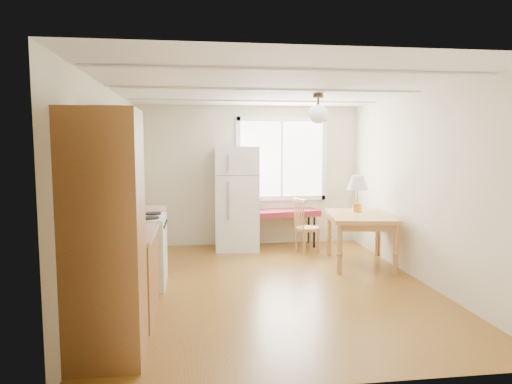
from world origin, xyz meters
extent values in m
cube|color=#5D3A13|center=(0.00, 0.00, 0.00)|extent=(4.60, 5.60, 0.12)
cube|color=white|center=(0.00, 0.00, 2.50)|extent=(4.60, 5.60, 0.12)
cube|color=beige|center=(0.00, 2.50, 1.25)|extent=(4.60, 0.10, 2.50)
cube|color=beige|center=(0.00, -2.50, 1.25)|extent=(4.60, 0.10, 2.50)
cube|color=beige|center=(-2.00, 0.00, 1.25)|extent=(0.10, 5.60, 2.50)
cube|color=beige|center=(2.00, 0.00, 1.25)|extent=(0.10, 5.60, 2.50)
cube|color=brown|center=(-1.70, -1.85, 1.05)|extent=(0.60, 0.60, 2.10)
cube|color=brown|center=(-1.70, -0.85, 0.43)|extent=(0.60, 1.10, 0.86)
cube|color=tan|center=(-1.69, -0.85, 0.88)|extent=(0.62, 1.14, 0.04)
cube|color=white|center=(-1.68, 0.20, 0.45)|extent=(0.65, 0.76, 0.90)
cube|color=brown|center=(-1.70, 0.95, 0.43)|extent=(0.60, 0.60, 0.86)
cube|color=brown|center=(-1.83, -0.15, 1.85)|extent=(0.33, 1.60, 0.70)
cube|color=white|center=(0.60, 2.48, 1.55)|extent=(1.50, 0.02, 1.35)
cylinder|color=black|center=(0.70, 0.40, 2.46)|extent=(0.14, 0.14, 0.06)
cylinder|color=black|center=(0.70, 0.40, 2.36)|extent=(0.03, 0.03, 0.16)
sphere|color=white|center=(0.70, 0.40, 2.22)|extent=(0.26, 0.26, 0.26)
cube|color=white|center=(-0.24, 2.12, 0.89)|extent=(0.79, 0.79, 1.78)
cube|color=gray|center=(-0.24, 1.75, 1.31)|extent=(0.73, 0.02, 0.02)
cube|color=gray|center=(-0.42, 1.74, 1.07)|extent=(0.03, 0.03, 1.07)
cube|color=maroon|center=(0.51, 2.22, 0.59)|extent=(1.47, 0.75, 0.11)
cylinder|color=black|center=(-0.08, 2.02, 0.27)|extent=(0.04, 0.04, 0.54)
cylinder|color=black|center=(1.10, 2.02, 0.27)|extent=(0.04, 0.04, 0.54)
cylinder|color=black|center=(-0.08, 2.42, 0.27)|extent=(0.04, 0.04, 0.54)
cylinder|color=black|center=(1.10, 2.42, 0.27)|extent=(0.04, 0.04, 0.54)
cube|color=#A87540|center=(1.50, 0.85, 0.74)|extent=(1.10, 1.36, 0.06)
cube|color=#A87540|center=(1.50, 0.85, 0.66)|extent=(0.99, 1.24, 0.10)
cylinder|color=#A87540|center=(1.03, 0.37, 0.35)|extent=(0.07, 0.07, 0.71)
cylinder|color=#A87540|center=(1.80, 0.25, 0.35)|extent=(0.07, 0.07, 0.71)
cylinder|color=#A87540|center=(1.20, 1.45, 0.35)|extent=(0.07, 0.07, 0.71)
cylinder|color=#A87540|center=(1.97, 1.32, 0.35)|extent=(0.07, 0.07, 0.71)
cylinder|color=#A87540|center=(0.90, 1.70, 0.40)|extent=(0.40, 0.40, 0.05)
cylinder|color=#A87540|center=(0.81, 1.53, 0.20)|extent=(0.04, 0.04, 0.40)
cylinder|color=#A87540|center=(1.07, 1.61, 0.20)|extent=(0.04, 0.04, 0.40)
cylinder|color=#A87540|center=(0.73, 1.79, 0.20)|extent=(0.04, 0.04, 0.40)
cylinder|color=#A87540|center=(0.99, 1.87, 0.20)|extent=(0.04, 0.04, 0.40)
cylinder|color=gold|center=(1.54, 1.09, 0.83)|extent=(0.15, 0.15, 0.13)
cylinder|color=gold|center=(1.54, 1.09, 1.01)|extent=(0.03, 0.03, 0.22)
cone|color=silver|center=(1.54, 1.09, 1.22)|extent=(0.33, 0.33, 0.22)
cube|color=black|center=(-1.72, -1.04, 0.94)|extent=(0.18, 0.22, 0.08)
cube|color=black|center=(-1.72, -1.13, 1.12)|extent=(0.18, 0.06, 0.28)
cylinder|color=black|center=(-1.72, -0.99, 1.04)|extent=(0.14, 0.14, 0.12)
cylinder|color=red|center=(-1.75, -0.76, 0.99)|extent=(0.13, 0.13, 0.18)
sphere|color=red|center=(-1.75, -0.76, 1.11)|extent=(0.06, 0.06, 0.06)
camera|label=1|loc=(-0.95, -5.66, 1.82)|focal=32.00mm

